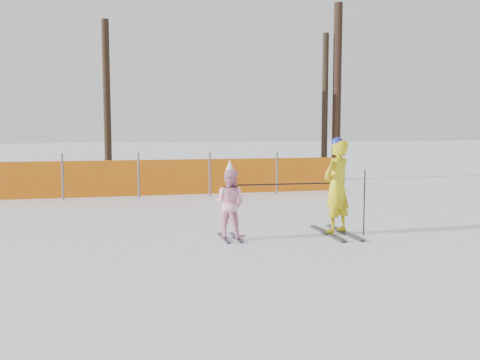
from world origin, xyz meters
The scene contains 6 objects.
ground centered at (0.00, 0.00, 0.00)m, with size 120.00×120.00×0.00m, color white.
adult centered at (1.72, 0.13, 0.88)m, with size 0.74×1.48×1.77m.
child centered at (-0.25, 0.19, 0.64)m, with size 0.74×0.85×1.39m.
ski_poles centered at (1.32, 0.07, 0.80)m, with size 2.31×0.28×1.20m.
safety_fence centered at (-3.51, 6.12, 0.56)m, with size 16.11×0.06×1.25m.
tree_trunks centered at (3.64, 9.78, 2.99)m, with size 8.57×0.40×6.48m.
Camera 1 is at (-2.23, -8.83, 1.95)m, focal length 40.00 mm.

